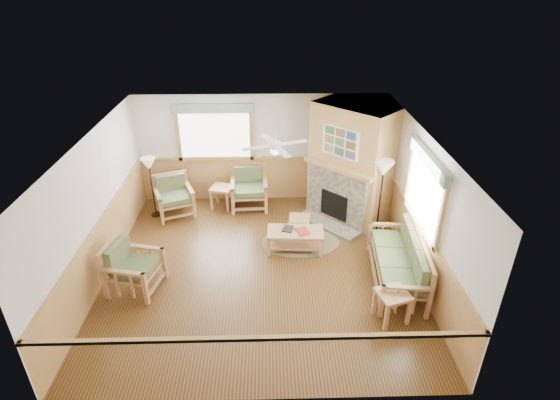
{
  "coord_description": "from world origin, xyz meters",
  "views": [
    {
      "loc": [
        0.19,
        -7.02,
        5.3
      ],
      "look_at": [
        0.4,
        0.7,
        1.15
      ],
      "focal_mm": 28.0,
      "sensor_mm": 36.0,
      "label": 1
    }
  ],
  "objects_px": {
    "coffee_table": "(295,240)",
    "footstool": "(299,225)",
    "armchair_back_right": "(249,189)",
    "floor_lamp_left": "(152,187)",
    "armchair_left": "(134,266)",
    "sofa": "(397,260)",
    "end_table_chairs": "(222,197)",
    "armchair_back_left": "(174,197)",
    "end_table_sofa": "(391,306)",
    "floor_lamp_right": "(380,200)"
  },
  "relations": [
    {
      "from": "footstool",
      "to": "armchair_back_left",
      "type": "bearing_deg",
      "value": 161.96
    },
    {
      "from": "floor_lamp_left",
      "to": "coffee_table",
      "type": "bearing_deg",
      "value": -25.43
    },
    {
      "from": "end_table_sofa",
      "to": "coffee_table",
      "type": "bearing_deg",
      "value": 125.41
    },
    {
      "from": "coffee_table",
      "to": "end_table_sofa",
      "type": "bearing_deg",
      "value": -51.66
    },
    {
      "from": "armchair_left",
      "to": "footstool",
      "type": "height_order",
      "value": "armchair_left"
    },
    {
      "from": "coffee_table",
      "to": "armchair_back_left",
      "type": "bearing_deg",
      "value": 153.06
    },
    {
      "from": "end_table_chairs",
      "to": "floor_lamp_left",
      "type": "bearing_deg",
      "value": -167.79
    },
    {
      "from": "sofa",
      "to": "armchair_back_right",
      "type": "relative_size",
      "value": 2.12
    },
    {
      "from": "footstool",
      "to": "floor_lamp_left",
      "type": "bearing_deg",
      "value": 165.14
    },
    {
      "from": "floor_lamp_left",
      "to": "footstool",
      "type": "bearing_deg",
      "value": -14.86
    },
    {
      "from": "floor_lamp_right",
      "to": "armchair_back_left",
      "type": "bearing_deg",
      "value": 166.69
    },
    {
      "from": "end_table_chairs",
      "to": "end_table_sofa",
      "type": "distance_m",
      "value": 5.1
    },
    {
      "from": "end_table_sofa",
      "to": "floor_lamp_left",
      "type": "relative_size",
      "value": 0.37
    },
    {
      "from": "end_table_sofa",
      "to": "end_table_chairs",
      "type": "bearing_deg",
      "value": 128.51
    },
    {
      "from": "armchair_left",
      "to": "floor_lamp_right",
      "type": "relative_size",
      "value": 0.53
    },
    {
      "from": "armchair_back_left",
      "to": "end_table_sofa",
      "type": "relative_size",
      "value": 1.67
    },
    {
      "from": "armchair_back_left",
      "to": "armchair_left",
      "type": "distance_m",
      "value": 2.76
    },
    {
      "from": "end_table_chairs",
      "to": "armchair_back_right",
      "type": "bearing_deg",
      "value": 3.55
    },
    {
      "from": "armchair_back_left",
      "to": "footstool",
      "type": "distance_m",
      "value": 3.09
    },
    {
      "from": "sofa",
      "to": "floor_lamp_left",
      "type": "bearing_deg",
      "value": -111.35
    },
    {
      "from": "armchair_back_left",
      "to": "floor_lamp_right",
      "type": "relative_size",
      "value": 0.52
    },
    {
      "from": "footstool",
      "to": "end_table_chairs",
      "type": "bearing_deg",
      "value": 145.62
    },
    {
      "from": "end_table_chairs",
      "to": "floor_lamp_right",
      "type": "relative_size",
      "value": 0.31
    },
    {
      "from": "armchair_back_left",
      "to": "armchair_back_right",
      "type": "bearing_deg",
      "value": -11.24
    },
    {
      "from": "floor_lamp_left",
      "to": "armchair_back_right",
      "type": "bearing_deg",
      "value": 9.7
    },
    {
      "from": "armchair_left",
      "to": "coffee_table",
      "type": "bearing_deg",
      "value": -56.57
    },
    {
      "from": "end_table_chairs",
      "to": "footstool",
      "type": "distance_m",
      "value": 2.2
    },
    {
      "from": "floor_lamp_left",
      "to": "floor_lamp_right",
      "type": "xyz_separation_m",
      "value": [
        5.1,
        -1.04,
        0.16
      ]
    },
    {
      "from": "floor_lamp_right",
      "to": "armchair_left",
      "type": "bearing_deg",
      "value": -161.14
    },
    {
      "from": "armchair_left",
      "to": "coffee_table",
      "type": "xyz_separation_m",
      "value": [
        3.01,
        1.15,
        -0.25
      ]
    },
    {
      "from": "armchair_back_left",
      "to": "floor_lamp_right",
      "type": "distance_m",
      "value": 4.78
    },
    {
      "from": "coffee_table",
      "to": "end_table_sofa",
      "type": "height_order",
      "value": "end_table_sofa"
    },
    {
      "from": "armchair_back_left",
      "to": "armchair_left",
      "type": "bearing_deg",
      "value": -116.34
    },
    {
      "from": "armchair_back_right",
      "to": "floor_lamp_left",
      "type": "xyz_separation_m",
      "value": [
        -2.24,
        -0.38,
        0.26
      ]
    },
    {
      "from": "end_table_sofa",
      "to": "footstool",
      "type": "xyz_separation_m",
      "value": [
        -1.36,
        2.75,
        -0.08
      ]
    },
    {
      "from": "sofa",
      "to": "end_table_sofa",
      "type": "height_order",
      "value": "sofa"
    },
    {
      "from": "armchair_back_right",
      "to": "footstool",
      "type": "xyz_separation_m",
      "value": [
        1.16,
        -1.28,
        -0.29
      ]
    },
    {
      "from": "coffee_table",
      "to": "footstool",
      "type": "bearing_deg",
      "value": 81.51
    },
    {
      "from": "coffee_table",
      "to": "sofa",
      "type": "bearing_deg",
      "value": -27.48
    },
    {
      "from": "end_table_sofa",
      "to": "floor_lamp_left",
      "type": "bearing_deg",
      "value": 142.49
    },
    {
      "from": "armchair_back_left",
      "to": "footstool",
      "type": "bearing_deg",
      "value": -39.91
    },
    {
      "from": "armchair_back_right",
      "to": "end_table_chairs",
      "type": "relative_size",
      "value": 1.74
    },
    {
      "from": "armchair_back_left",
      "to": "floor_lamp_left",
      "type": "xyz_separation_m",
      "value": [
        -0.47,
        -0.05,
        0.28
      ]
    },
    {
      "from": "armchair_back_left",
      "to": "floor_lamp_right",
      "type": "xyz_separation_m",
      "value": [
        4.63,
        -1.09,
        0.44
      ]
    },
    {
      "from": "armchair_back_right",
      "to": "armchair_left",
      "type": "height_order",
      "value": "armchair_back_right"
    },
    {
      "from": "armchair_back_left",
      "to": "floor_lamp_left",
      "type": "distance_m",
      "value": 0.55
    },
    {
      "from": "footstool",
      "to": "floor_lamp_left",
      "type": "xyz_separation_m",
      "value": [
        -3.4,
        0.9,
        0.55
      ]
    },
    {
      "from": "armchair_left",
      "to": "floor_lamp_right",
      "type": "xyz_separation_m",
      "value": [
        4.84,
        1.65,
        0.42
      ]
    },
    {
      "from": "armchair_back_left",
      "to": "floor_lamp_right",
      "type": "bearing_deg",
      "value": -35.18
    },
    {
      "from": "coffee_table",
      "to": "armchair_left",
      "type": "bearing_deg",
      "value": -156.22
    }
  ]
}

